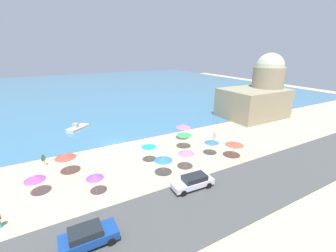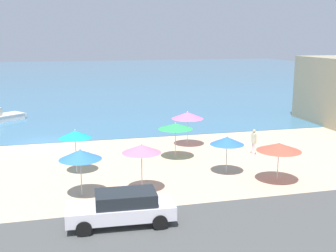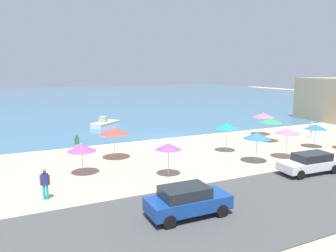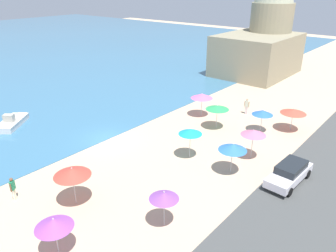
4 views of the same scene
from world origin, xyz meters
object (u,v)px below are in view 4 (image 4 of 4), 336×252
(beach_umbrella_5, at_px, (263,112))
(beach_umbrella_8, at_px, (72,172))
(harbor_fortress, at_px, (263,42))
(beach_umbrella_0, at_px, (54,223))
(beach_umbrella_2, at_px, (293,111))
(beach_umbrella_7, at_px, (233,147))
(beach_umbrella_9, at_px, (164,196))
(beach_umbrella_4, at_px, (254,133))
(beach_umbrella_6, at_px, (190,131))
(bather_2, at_px, (13,188))
(parked_car_1, at_px, (290,173))
(beach_umbrella_10, at_px, (217,108))
(skiff_nearshore, at_px, (12,122))
(beach_umbrella_1, at_px, (202,96))
(bather_1, at_px, (247,105))

(beach_umbrella_5, relative_size, beach_umbrella_8, 0.85)
(beach_umbrella_8, height_order, harbor_fortress, harbor_fortress)
(beach_umbrella_0, height_order, beach_umbrella_2, beach_umbrella_2)
(beach_umbrella_7, bearing_deg, beach_umbrella_2, -2.80)
(beach_umbrella_9, bearing_deg, beach_umbrella_4, -0.82)
(beach_umbrella_2, xyz_separation_m, beach_umbrella_6, (-10.64, 4.30, 0.34))
(beach_umbrella_8, height_order, bather_2, beach_umbrella_8)
(beach_umbrella_9, xyz_separation_m, parked_car_1, (9.16, -3.89, -1.28))
(beach_umbrella_2, relative_size, beach_umbrella_10, 1.00)
(harbor_fortress, bearing_deg, beach_umbrella_0, -168.10)
(beach_umbrella_9, height_order, skiff_nearshore, beach_umbrella_9)
(bather_2, bearing_deg, beach_umbrella_8, -55.22)
(beach_umbrella_4, bearing_deg, beach_umbrella_5, 17.72)
(harbor_fortress, bearing_deg, parked_car_1, -150.86)
(beach_umbrella_1, distance_m, beach_umbrella_4, 9.77)
(bather_1, bearing_deg, beach_umbrella_7, -157.42)
(beach_umbrella_2, bearing_deg, beach_umbrella_1, 105.90)
(beach_umbrella_7, bearing_deg, beach_umbrella_1, 45.90)
(beach_umbrella_4, bearing_deg, skiff_nearshore, 113.88)
(beach_umbrella_1, distance_m, beach_umbrella_6, 9.30)
(beach_umbrella_1, height_order, beach_umbrella_4, beach_umbrella_4)
(beach_umbrella_6, relative_size, beach_umbrella_8, 0.99)
(beach_umbrella_4, xyz_separation_m, parked_car_1, (-1.56, -3.74, -1.47))
(beach_umbrella_1, height_order, beach_umbrella_7, beach_umbrella_1)
(beach_umbrella_4, xyz_separation_m, bather_1, (8.62, 4.97, -1.29))
(skiff_nearshore, bearing_deg, beach_umbrella_1, -41.82)
(beach_umbrella_5, distance_m, harbor_fortress, 24.04)
(bather_2, xyz_separation_m, parked_car_1, (13.63, -13.09, -0.11))
(beach_umbrella_5, xyz_separation_m, parked_car_1, (-6.90, -5.44, -1.15))
(beach_umbrella_9, height_order, beach_umbrella_10, beach_umbrella_10)
(beach_umbrella_1, distance_m, beach_umbrella_2, 9.16)
(beach_umbrella_9, xyz_separation_m, bather_2, (-4.47, 9.20, -1.17))
(beach_umbrella_4, relative_size, bather_1, 1.45)
(beach_umbrella_0, height_order, beach_umbrella_5, beach_umbrella_5)
(parked_car_1, bearing_deg, harbor_fortress, 29.14)
(beach_umbrella_2, bearing_deg, beach_umbrella_7, 177.20)
(beach_umbrella_9, distance_m, parked_car_1, 10.03)
(beach_umbrella_0, bearing_deg, beach_umbrella_5, -3.68)
(beach_umbrella_5, relative_size, bather_2, 1.37)
(beach_umbrella_2, distance_m, bather_1, 5.58)
(beach_umbrella_8, relative_size, skiff_nearshore, 0.61)
(beach_umbrella_8, bearing_deg, beach_umbrella_7, -30.83)
(skiff_nearshore, bearing_deg, beach_umbrella_9, -93.50)
(beach_umbrella_9, relative_size, skiff_nearshore, 0.55)
(beach_umbrella_1, relative_size, beach_umbrella_10, 1.06)
(beach_umbrella_10, xyz_separation_m, skiff_nearshore, (-12.68, 15.88, -1.75))
(beach_umbrella_9, relative_size, beach_umbrella_10, 0.98)
(bather_1, relative_size, parked_car_1, 0.39)
(beach_umbrella_7, distance_m, bather_1, 12.70)
(beach_umbrella_0, distance_m, bather_1, 24.68)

